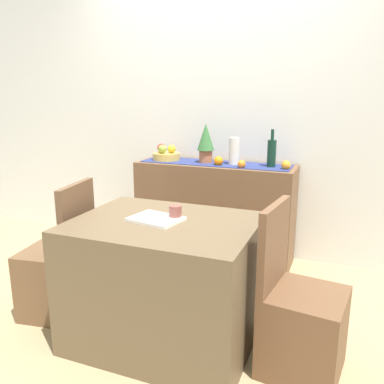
{
  "coord_description": "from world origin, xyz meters",
  "views": [
    {
      "loc": [
        1.13,
        -2.3,
        1.44
      ],
      "look_at": [
        0.07,
        0.39,
        0.73
      ],
      "focal_mm": 37.43,
      "sensor_mm": 36.0,
      "label": 1
    }
  ],
  "objects_px": {
    "sideboard_console": "(214,212)",
    "coffee_cup": "(175,213)",
    "fruit_bowl": "(166,156)",
    "ceramic_vase": "(234,151)",
    "chair_by_corner": "(300,324)",
    "wine_bottle": "(272,153)",
    "dining_table": "(165,281)",
    "chair_near_window": "(59,276)",
    "potted_plant": "(206,141)",
    "open_book": "(156,219)"
  },
  "relations": [
    {
      "from": "wine_bottle",
      "to": "dining_table",
      "type": "bearing_deg",
      "value": -105.63
    },
    {
      "from": "fruit_bowl",
      "to": "ceramic_vase",
      "type": "relative_size",
      "value": 1.06
    },
    {
      "from": "ceramic_vase",
      "to": "potted_plant",
      "type": "bearing_deg",
      "value": -180.0
    },
    {
      "from": "potted_plant",
      "to": "sideboard_console",
      "type": "bearing_deg",
      "value": 0.0
    },
    {
      "from": "dining_table",
      "to": "open_book",
      "type": "xyz_separation_m",
      "value": [
        -0.05,
        -0.01,
        0.38
      ]
    },
    {
      "from": "sideboard_console",
      "to": "chair_by_corner",
      "type": "relative_size",
      "value": 1.52
    },
    {
      "from": "ceramic_vase",
      "to": "dining_table",
      "type": "relative_size",
      "value": 0.22
    },
    {
      "from": "sideboard_console",
      "to": "potted_plant",
      "type": "distance_m",
      "value": 0.62
    },
    {
      "from": "coffee_cup",
      "to": "chair_near_window",
      "type": "xyz_separation_m",
      "value": [
        -0.83,
        -0.05,
        -0.52
      ]
    },
    {
      "from": "sideboard_console",
      "to": "ceramic_vase",
      "type": "relative_size",
      "value": 5.95
    },
    {
      "from": "chair_near_window",
      "to": "dining_table",
      "type": "bearing_deg",
      "value": -0.17
    },
    {
      "from": "wine_bottle",
      "to": "chair_near_window",
      "type": "height_order",
      "value": "wine_bottle"
    },
    {
      "from": "sideboard_console",
      "to": "coffee_cup",
      "type": "height_order",
      "value": "sideboard_console"
    },
    {
      "from": "ceramic_vase",
      "to": "coffee_cup",
      "type": "bearing_deg",
      "value": -89.85
    },
    {
      "from": "dining_table",
      "to": "open_book",
      "type": "height_order",
      "value": "open_book"
    },
    {
      "from": "fruit_bowl",
      "to": "dining_table",
      "type": "relative_size",
      "value": 0.24
    },
    {
      "from": "sideboard_console",
      "to": "chair_by_corner",
      "type": "xyz_separation_m",
      "value": [
        0.9,
        -1.27,
        -0.16
      ]
    },
    {
      "from": "wine_bottle",
      "to": "potted_plant",
      "type": "distance_m",
      "value": 0.57
    },
    {
      "from": "ceramic_vase",
      "to": "chair_by_corner",
      "type": "distance_m",
      "value": 1.63
    },
    {
      "from": "wine_bottle",
      "to": "coffee_cup",
      "type": "bearing_deg",
      "value": -104.26
    },
    {
      "from": "wine_bottle",
      "to": "coffee_cup",
      "type": "relative_size",
      "value": 3.75
    },
    {
      "from": "coffee_cup",
      "to": "fruit_bowl",
      "type": "bearing_deg",
      "value": 117.3
    },
    {
      "from": "fruit_bowl",
      "to": "open_book",
      "type": "height_order",
      "value": "fruit_bowl"
    },
    {
      "from": "fruit_bowl",
      "to": "open_book",
      "type": "relative_size",
      "value": 0.87
    },
    {
      "from": "fruit_bowl",
      "to": "open_book",
      "type": "distance_m",
      "value": 1.4
    },
    {
      "from": "ceramic_vase",
      "to": "dining_table",
      "type": "height_order",
      "value": "ceramic_vase"
    },
    {
      "from": "fruit_bowl",
      "to": "dining_table",
      "type": "xyz_separation_m",
      "value": [
        0.58,
        -1.28,
        -0.52
      ]
    },
    {
      "from": "ceramic_vase",
      "to": "dining_table",
      "type": "distance_m",
      "value": 1.41
    },
    {
      "from": "sideboard_console",
      "to": "dining_table",
      "type": "height_order",
      "value": "sideboard_console"
    },
    {
      "from": "sideboard_console",
      "to": "chair_by_corner",
      "type": "bearing_deg",
      "value": -54.69
    },
    {
      "from": "sideboard_console",
      "to": "open_book",
      "type": "distance_m",
      "value": 1.32
    },
    {
      "from": "potted_plant",
      "to": "dining_table",
      "type": "distance_m",
      "value": 1.46
    },
    {
      "from": "wine_bottle",
      "to": "potted_plant",
      "type": "bearing_deg",
      "value": 180.0
    },
    {
      "from": "coffee_cup",
      "to": "chair_by_corner",
      "type": "distance_m",
      "value": 0.9
    },
    {
      "from": "ceramic_vase",
      "to": "potted_plant",
      "type": "height_order",
      "value": "potted_plant"
    },
    {
      "from": "sideboard_console",
      "to": "chair_near_window",
      "type": "relative_size",
      "value": 1.52
    },
    {
      "from": "fruit_bowl",
      "to": "potted_plant",
      "type": "relative_size",
      "value": 0.72
    },
    {
      "from": "sideboard_console",
      "to": "chair_by_corner",
      "type": "height_order",
      "value": "chair_by_corner"
    },
    {
      "from": "ceramic_vase",
      "to": "potted_plant",
      "type": "xyz_separation_m",
      "value": [
        -0.25,
        -0.0,
        0.07
      ]
    },
    {
      "from": "ceramic_vase",
      "to": "chair_near_window",
      "type": "distance_m",
      "value": 1.67
    },
    {
      "from": "sideboard_console",
      "to": "open_book",
      "type": "height_order",
      "value": "sideboard_console"
    },
    {
      "from": "sideboard_console",
      "to": "coffee_cup",
      "type": "bearing_deg",
      "value": -82.16
    },
    {
      "from": "wine_bottle",
      "to": "dining_table",
      "type": "xyz_separation_m",
      "value": [
        -0.36,
        -1.28,
        -0.61
      ]
    },
    {
      "from": "fruit_bowl",
      "to": "coffee_cup",
      "type": "xyz_separation_m",
      "value": [
        0.63,
        -1.22,
        -0.11
      ]
    },
    {
      "from": "potted_plant",
      "to": "chair_near_window",
      "type": "height_order",
      "value": "potted_plant"
    },
    {
      "from": "fruit_bowl",
      "to": "open_book",
      "type": "bearing_deg",
      "value": -67.27
    },
    {
      "from": "fruit_bowl",
      "to": "open_book",
      "type": "xyz_separation_m",
      "value": [
        0.54,
        -1.28,
        -0.14
      ]
    },
    {
      "from": "wine_bottle",
      "to": "coffee_cup",
      "type": "distance_m",
      "value": 1.27
    },
    {
      "from": "chair_by_corner",
      "to": "sideboard_console",
      "type": "bearing_deg",
      "value": 125.31
    },
    {
      "from": "wine_bottle",
      "to": "ceramic_vase",
      "type": "distance_m",
      "value": 0.31
    }
  ]
}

